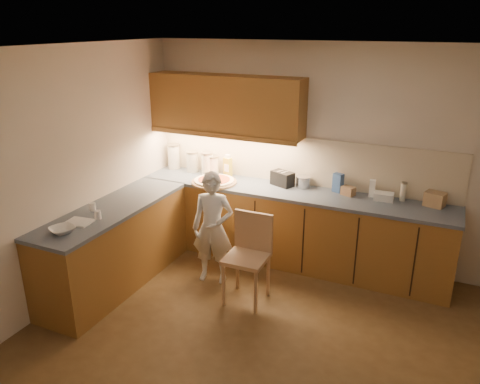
# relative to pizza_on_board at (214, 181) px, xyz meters

# --- Properties ---
(room) EXTENTS (4.54, 4.50, 2.62)m
(room) POSITION_rel_pizza_on_board_xyz_m (1.32, -1.56, 0.73)
(room) COLOR #51381B
(room) RESTS_ON ground
(l_counter) EXTENTS (3.77, 2.62, 0.92)m
(l_counter) POSITION_rel_pizza_on_board_xyz_m (0.39, -0.31, -0.48)
(l_counter) COLOR olive
(l_counter) RESTS_ON ground
(backsplash) EXTENTS (3.75, 0.02, 0.58)m
(backsplash) POSITION_rel_pizza_on_board_xyz_m (0.94, 0.42, 0.27)
(backsplash) COLOR beige
(backsplash) RESTS_ON l_counter
(upper_cabinets) EXTENTS (1.95, 0.36, 0.73)m
(upper_cabinets) POSITION_rel_pizza_on_board_xyz_m (0.04, 0.26, 0.90)
(upper_cabinets) COLOR olive
(upper_cabinets) RESTS_ON ground
(pizza_on_board) EXTENTS (0.56, 0.56, 0.23)m
(pizza_on_board) POSITION_rel_pizza_on_board_xyz_m (0.00, 0.00, 0.00)
(pizza_on_board) COLOR tan
(pizza_on_board) RESTS_ON l_counter
(child) EXTENTS (0.52, 0.40, 1.28)m
(child) POSITION_rel_pizza_on_board_xyz_m (0.32, -0.65, -0.30)
(child) COLOR white
(child) RESTS_ON ground
(wooden_chair) EXTENTS (0.43, 0.43, 0.94)m
(wooden_chair) POSITION_rel_pizza_on_board_xyz_m (0.83, -0.82, -0.40)
(wooden_chair) COLOR tan
(wooden_chair) RESTS_ON ground
(mixing_bowl) EXTENTS (0.30, 0.30, 0.06)m
(mixing_bowl) POSITION_rel_pizza_on_board_xyz_m (-0.63, -1.88, 0.00)
(mixing_bowl) COLOR silver
(mixing_bowl) RESTS_ON l_counter
(canister_a) EXTENTS (0.17, 0.17, 0.34)m
(canister_a) POSITION_rel_pizza_on_board_xyz_m (-0.78, 0.33, 0.14)
(canister_a) COLOR silver
(canister_a) RESTS_ON l_counter
(canister_b) EXTENTS (0.16, 0.16, 0.28)m
(canister_b) POSITION_rel_pizza_on_board_xyz_m (-0.48, 0.30, 0.12)
(canister_b) COLOR silver
(canister_b) RESTS_ON l_counter
(canister_c) EXTENTS (0.16, 0.16, 0.30)m
(canister_c) POSITION_rel_pizza_on_board_xyz_m (-0.24, 0.27, 0.13)
(canister_c) COLOR white
(canister_c) RESTS_ON l_counter
(canister_d) EXTENTS (0.15, 0.15, 0.25)m
(canister_d) POSITION_rel_pizza_on_board_xyz_m (-0.17, 0.30, 0.10)
(canister_d) COLOR silver
(canister_d) RESTS_ON l_counter
(oil_jug) EXTENTS (0.11, 0.10, 0.29)m
(oil_jug) POSITION_rel_pizza_on_board_xyz_m (0.04, 0.31, 0.11)
(oil_jug) COLOR gold
(oil_jug) RESTS_ON l_counter
(toaster) EXTENTS (0.31, 0.25, 0.18)m
(toaster) POSITION_rel_pizza_on_board_xyz_m (0.79, 0.27, 0.06)
(toaster) COLOR black
(toaster) RESTS_ON l_counter
(steel_pot) EXTENTS (0.18, 0.18, 0.14)m
(steel_pot) POSITION_rel_pizza_on_board_xyz_m (1.05, 0.30, 0.05)
(steel_pot) COLOR #B2B2B7
(steel_pot) RESTS_ON l_counter
(blue_box) EXTENTS (0.13, 0.11, 0.22)m
(blue_box) POSITION_rel_pizza_on_board_xyz_m (1.46, 0.32, 0.09)
(blue_box) COLOR #315595
(blue_box) RESTS_ON l_counter
(card_box_a) EXTENTS (0.17, 0.15, 0.10)m
(card_box_a) POSITION_rel_pizza_on_board_xyz_m (1.59, 0.26, 0.03)
(card_box_a) COLOR #9D7955
(card_box_a) RESTS_ON l_counter
(white_bottle) EXTENTS (0.07, 0.07, 0.20)m
(white_bottle) POSITION_rel_pizza_on_board_xyz_m (1.85, 0.33, 0.07)
(white_bottle) COLOR white
(white_bottle) RESTS_ON l_counter
(flat_pack) EXTENTS (0.22, 0.16, 0.08)m
(flat_pack) POSITION_rel_pizza_on_board_xyz_m (1.99, 0.26, 0.02)
(flat_pack) COLOR white
(flat_pack) RESTS_ON l_counter
(tall_jar) EXTENTS (0.07, 0.07, 0.22)m
(tall_jar) POSITION_rel_pizza_on_board_xyz_m (2.18, 0.33, 0.08)
(tall_jar) COLOR white
(tall_jar) RESTS_ON l_counter
(card_box_b) EXTENTS (0.24, 0.21, 0.16)m
(card_box_b) POSITION_rel_pizza_on_board_xyz_m (2.51, 0.31, 0.05)
(card_box_b) COLOR tan
(card_box_b) RESTS_ON l_counter
(dough_cloth) EXTENTS (0.27, 0.22, 0.02)m
(dough_cloth) POSITION_rel_pizza_on_board_xyz_m (-0.65, -1.64, -0.02)
(dough_cloth) COLOR white
(dough_cloth) RESTS_ON l_counter
(spice_jar_a) EXTENTS (0.07, 0.07, 0.09)m
(spice_jar_a) POSITION_rel_pizza_on_board_xyz_m (-0.75, -1.33, 0.02)
(spice_jar_a) COLOR white
(spice_jar_a) RESTS_ON l_counter
(spice_jar_b) EXTENTS (0.08, 0.08, 0.09)m
(spice_jar_b) POSITION_rel_pizza_on_board_xyz_m (-0.55, -1.48, 0.02)
(spice_jar_b) COLOR white
(spice_jar_b) RESTS_ON l_counter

